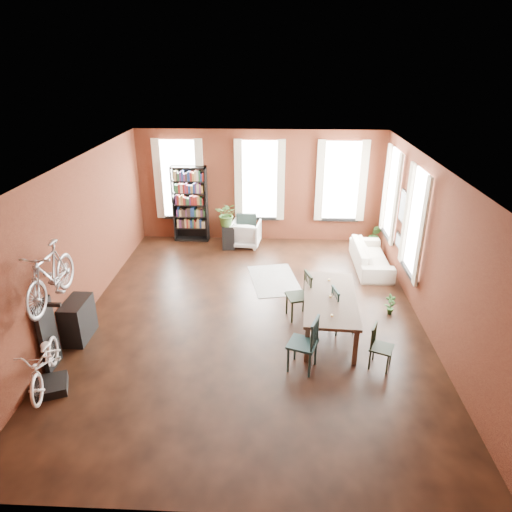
# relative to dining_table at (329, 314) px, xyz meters

# --- Properties ---
(room) EXTENTS (9.00, 9.04, 3.22)m
(room) POSITION_rel_dining_table_xyz_m (-1.31, 1.06, 1.76)
(room) COLOR black
(room) RESTS_ON ground
(dining_table) EXTENTS (1.15, 2.28, 0.76)m
(dining_table) POSITION_rel_dining_table_xyz_m (0.00, 0.00, 0.00)
(dining_table) COLOR #4B392D
(dining_table) RESTS_ON ground
(dining_chair_a) EXTENTS (0.60, 0.60, 1.02)m
(dining_chair_a) POSITION_rel_dining_table_xyz_m (-0.58, -1.22, 0.13)
(dining_chair_a) COLOR #1B393C
(dining_chair_a) RESTS_ON ground
(dining_chair_b) EXTENTS (0.57, 0.57, 0.99)m
(dining_chair_b) POSITION_rel_dining_table_xyz_m (-0.59, 0.49, 0.12)
(dining_chair_b) COLOR black
(dining_chair_b) RESTS_ON ground
(dining_chair_c) EXTENTS (0.49, 0.49, 0.80)m
(dining_chair_c) POSITION_rel_dining_table_xyz_m (0.79, -1.12, 0.02)
(dining_chair_c) COLOR black
(dining_chair_c) RESTS_ON ground
(dining_chair_d) EXTENTS (0.52, 0.52, 0.93)m
(dining_chair_d) POSITION_rel_dining_table_xyz_m (0.27, 0.04, 0.09)
(dining_chair_d) COLOR #173230
(dining_chair_d) RESTS_ON ground
(bookshelf) EXTENTS (1.00, 0.32, 2.20)m
(bookshelf) POSITION_rel_dining_table_xyz_m (-3.56, 4.74, 0.72)
(bookshelf) COLOR black
(bookshelf) RESTS_ON ground
(white_armchair) EXTENTS (0.87, 0.83, 0.81)m
(white_armchair) POSITION_rel_dining_table_xyz_m (-1.93, 4.35, 0.03)
(white_armchair) COLOR silver
(white_armchair) RESTS_ON ground
(cream_sofa) EXTENTS (0.61, 2.08, 0.81)m
(cream_sofa) POSITION_rel_dining_table_xyz_m (1.39, 3.04, 0.03)
(cream_sofa) COLOR beige
(cream_sofa) RESTS_ON ground
(striped_rug) EXTENTS (1.41, 1.91, 0.01)m
(striped_rug) POSITION_rel_dining_table_xyz_m (-1.09, 2.17, -0.37)
(striped_rug) COLOR black
(striped_rug) RESTS_ON ground
(bike_trainer) EXTENTS (0.69, 0.69, 0.16)m
(bike_trainer) POSITION_rel_dining_table_xyz_m (-4.74, -1.99, -0.30)
(bike_trainer) COLOR black
(bike_trainer) RESTS_ON ground
(bike_wall_rack) EXTENTS (0.16, 0.60, 1.30)m
(bike_wall_rack) POSITION_rel_dining_table_xyz_m (-4.96, -1.36, 0.27)
(bike_wall_rack) COLOR black
(bike_wall_rack) RESTS_ON ground
(console_table) EXTENTS (0.40, 0.80, 0.80)m
(console_table) POSITION_rel_dining_table_xyz_m (-4.84, -0.46, 0.02)
(console_table) COLOR black
(console_table) RESTS_ON ground
(plant_stand) EXTENTS (0.38, 0.38, 0.68)m
(plant_stand) POSITION_rel_dining_table_xyz_m (-2.42, 4.13, -0.04)
(plant_stand) COLOR black
(plant_stand) RESTS_ON ground
(plant_by_sofa) EXTENTS (0.55, 0.74, 0.29)m
(plant_by_sofa) POSITION_rel_dining_table_xyz_m (1.76, 4.49, -0.23)
(plant_by_sofa) COLOR #275020
(plant_by_sofa) RESTS_ON ground
(plant_small) EXTENTS (0.36, 0.50, 0.16)m
(plant_small) POSITION_rel_dining_table_xyz_m (1.37, 0.71, -0.30)
(plant_small) COLOR #2D6026
(plant_small) RESTS_ON ground
(bicycle_floor) EXTENTS (0.69, 0.90, 1.53)m
(bicycle_floor) POSITION_rel_dining_table_xyz_m (-4.74, -1.99, 0.54)
(bicycle_floor) COLOR silver
(bicycle_floor) RESTS_ON bike_trainer
(bicycle_hung) EXTENTS (0.47, 1.00, 1.66)m
(bicycle_hung) POSITION_rel_dining_table_xyz_m (-4.71, -1.36, 1.75)
(bicycle_hung) COLOR #A5A8AD
(bicycle_hung) RESTS_ON bike_wall_rack
(plant_on_stand) EXTENTS (0.65, 0.72, 0.53)m
(plant_on_stand) POSITION_rel_dining_table_xyz_m (-2.43, 4.13, 0.57)
(plant_on_stand) COLOR #3A6327
(plant_on_stand) RESTS_ON plant_stand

